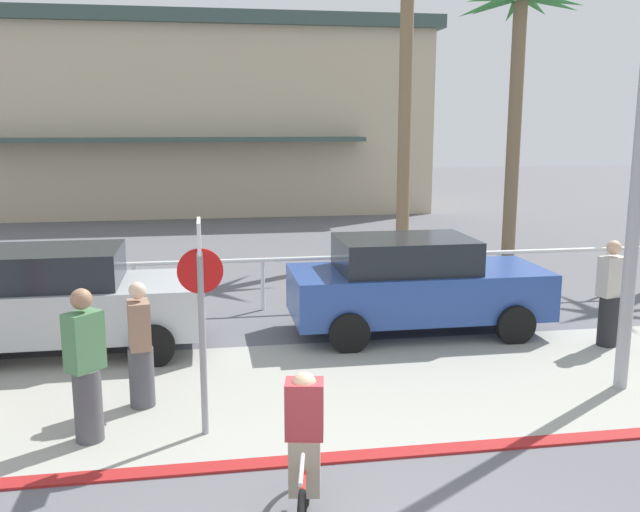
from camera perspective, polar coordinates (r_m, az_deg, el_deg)
ground_plane at (r=15.21m, az=-5.15°, el=-2.93°), size 80.00×80.00×0.00m
sidewalk_strip at (r=9.70m, az=-2.46°, el=-11.01°), size 44.00×4.00×0.02m
curb_paint at (r=7.89m, az=-0.60°, el=-16.34°), size 44.00×0.24×0.03m
building_backdrop at (r=31.48m, az=-11.38°, el=11.11°), size 20.48×10.88×7.66m
rail_fence at (r=13.57m, az=-4.73°, el=-0.98°), size 19.59×0.08×1.04m
stop_sign_bike_lane at (r=8.03m, az=-9.72°, el=-3.33°), size 0.52×0.56×2.56m
palm_tree_2 at (r=19.40m, az=6.92°, el=16.88°), size 3.23×3.32×7.83m
palm_tree_3 at (r=19.46m, az=15.89°, el=15.93°), size 3.43×3.12×7.02m
car_silver_1 at (r=11.75m, az=-20.51°, el=-3.38°), size 4.40×2.02×1.69m
car_blue_2 at (r=12.19m, az=7.76°, el=-2.28°), size 4.40×2.02×1.69m
cyclist_red_0 at (r=6.46m, az=-1.29°, el=-16.14°), size 0.41×1.80×1.50m
pedestrian_1 at (r=9.24m, az=-14.50°, el=-7.50°), size 0.37×0.44×1.66m
pedestrian_2 at (r=12.26m, az=22.67°, el=-3.18°), size 0.45×0.38×1.77m
pedestrian_3 at (r=8.42m, az=-18.63°, el=-8.97°), size 0.46×0.47×1.82m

